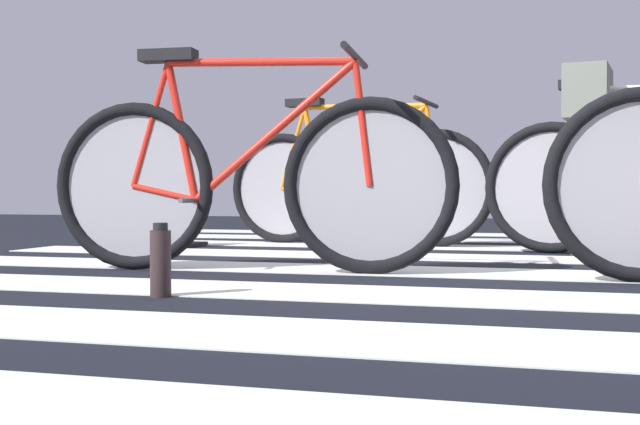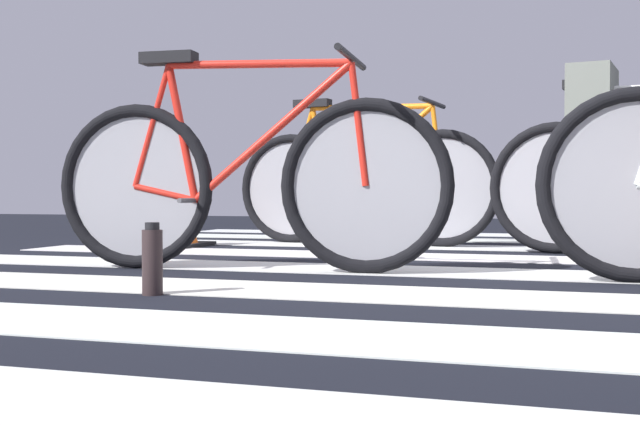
{
  "view_description": "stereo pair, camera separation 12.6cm",
  "coord_description": "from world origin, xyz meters",
  "px_view_note": "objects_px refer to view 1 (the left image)",
  "views": [
    {
      "loc": [
        0.2,
        -3.48,
        0.35
      ],
      "look_at": [
        -0.76,
        0.04,
        0.26
      ],
      "focal_mm": 44.91,
      "sensor_mm": 36.0,
      "label": 1
    },
    {
      "loc": [
        0.33,
        -3.48,
        0.35
      ],
      "look_at": [
        -0.76,
        0.04,
        0.26
      ],
      "focal_mm": 44.91,
      "sensor_mm": 36.0,
      "label": 2
    }
  ],
  "objects_px": {
    "bicycle_1_of_4": "(247,179)",
    "cyclist_3_of_4": "(589,133)",
    "bicycle_4_of_4": "(355,184)",
    "water_bottle": "(161,262)",
    "traffic_cone": "(159,207)"
  },
  "relations": [
    {
      "from": "water_bottle",
      "to": "traffic_cone",
      "type": "distance_m",
      "value": 2.37
    },
    {
      "from": "bicycle_4_of_4",
      "to": "water_bottle",
      "type": "relative_size",
      "value": 7.38
    },
    {
      "from": "bicycle_4_of_4",
      "to": "water_bottle",
      "type": "distance_m",
      "value": 2.62
    },
    {
      "from": "bicycle_1_of_4",
      "to": "bicycle_4_of_4",
      "type": "height_order",
      "value": "same"
    },
    {
      "from": "bicycle_1_of_4",
      "to": "cyclist_3_of_4",
      "type": "relative_size",
      "value": 1.74
    },
    {
      "from": "water_bottle",
      "to": "traffic_cone",
      "type": "relative_size",
      "value": 0.46
    },
    {
      "from": "cyclist_3_of_4",
      "to": "bicycle_4_of_4",
      "type": "distance_m",
      "value": 1.45
    },
    {
      "from": "cyclist_3_of_4",
      "to": "traffic_cone",
      "type": "bearing_deg",
      "value": -169.18
    },
    {
      "from": "cyclist_3_of_4",
      "to": "bicycle_4_of_4",
      "type": "bearing_deg",
      "value": 172.19
    },
    {
      "from": "bicycle_4_of_4",
      "to": "traffic_cone",
      "type": "bearing_deg",
      "value": -149.76
    },
    {
      "from": "cyclist_3_of_4",
      "to": "water_bottle",
      "type": "height_order",
      "value": "cyclist_3_of_4"
    },
    {
      "from": "bicycle_1_of_4",
      "to": "traffic_cone",
      "type": "distance_m",
      "value": 1.67
    },
    {
      "from": "cyclist_3_of_4",
      "to": "traffic_cone",
      "type": "relative_size",
      "value": 1.95
    },
    {
      "from": "bicycle_1_of_4",
      "to": "water_bottle",
      "type": "bearing_deg",
      "value": -92.29
    },
    {
      "from": "bicycle_1_of_4",
      "to": "cyclist_3_of_4",
      "type": "bearing_deg",
      "value": 40.36
    }
  ]
}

